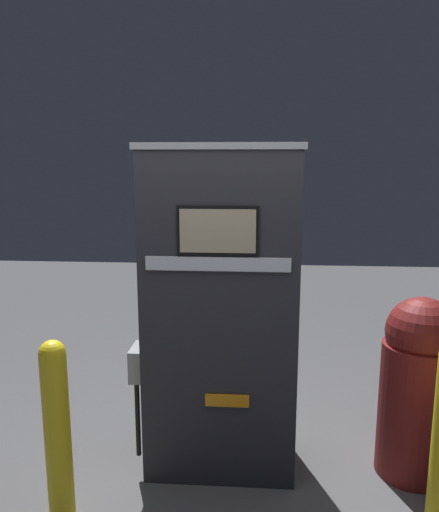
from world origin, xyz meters
name	(u,v)px	position (x,y,z in m)	size (l,w,h in m)	color
ground_plane	(218,486)	(0.00, 0.00, 0.00)	(14.00, 14.00, 0.00)	#4C4C4F
gas_pump	(221,312)	(0.00, 0.27, 1.09)	(1.08, 0.58, 2.17)	#28282D
safety_bollard	(57,428)	(-0.89, -0.35, 0.58)	(0.15, 0.15, 1.10)	yellow
trash_bin	(418,386)	(1.29, 0.26, 0.62)	(0.48, 0.48, 1.22)	maroon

